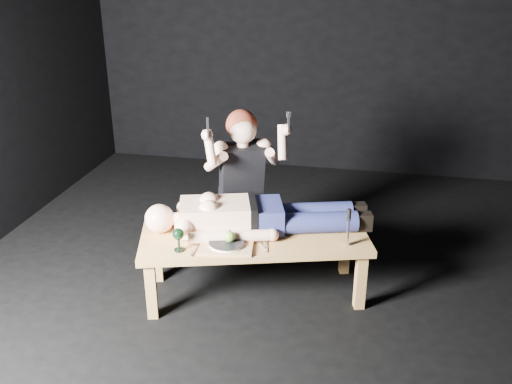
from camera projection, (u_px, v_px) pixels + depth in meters
ground at (293, 289)px, 4.04m from camera, size 5.00×5.00×0.00m
back_wall at (333, 28)px, 5.70m from camera, size 5.00×0.00×5.00m
table at (255, 265)px, 3.91m from camera, size 1.62×0.98×0.45m
lying_man at (260, 212)px, 3.87m from camera, size 1.53×0.84×0.25m
kneeling_woman at (240, 184)px, 4.22m from camera, size 0.91×0.95×1.25m
serving_tray at (227, 246)px, 3.67m from camera, size 0.37×0.29×0.02m
plate at (226, 243)px, 3.66m from camera, size 0.26×0.26×0.02m
apple at (230, 237)px, 3.65m from camera, size 0.07×0.07×0.07m
goblet at (179, 240)px, 3.60m from camera, size 0.09×0.09×0.16m
fork_flat at (195, 250)px, 3.63m from camera, size 0.02×0.16×0.01m
knife_flat at (266, 246)px, 3.68m from camera, size 0.05×0.16×0.01m
spoon_flat at (260, 243)px, 3.71m from camera, size 0.11×0.14×0.01m
carving_knife at (348, 227)px, 3.65m from camera, size 0.04×0.04×0.26m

